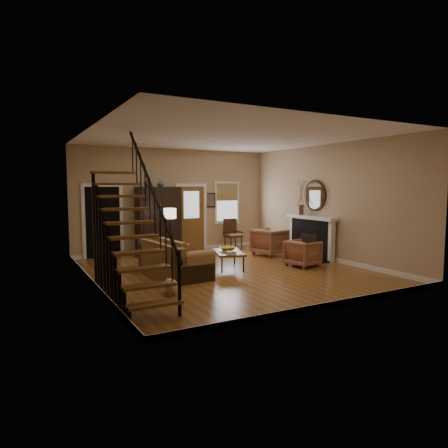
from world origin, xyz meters
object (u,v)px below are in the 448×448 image
sofa (174,258)px  side_chair (233,234)px  floor_lamp (170,235)px  armchair_right (270,242)px  armoire (158,221)px  armchair_left (303,253)px  coffee_table (229,260)px

sofa → side_chair: size_ratio=2.13×
floor_lamp → armchair_right: bearing=-8.1°
armoire → side_chair: armoire is taller
sofa → side_chair: bearing=34.7°
armoire → armchair_right: 3.49m
sofa → side_chair: side_chair is taller
armchair_right → side_chair: side_chair is taller
armchair_left → sofa: bearing=68.1°
coffee_table → side_chair: bearing=57.8°
sofa → armchair_right: 3.79m
side_chair → armchair_right: bearing=-74.2°
armchair_left → side_chair: 3.34m
coffee_table → side_chair: 3.15m
sofa → armoire: bearing=72.3°
side_chair → coffee_table: bearing=-122.2°
coffee_table → floor_lamp: 1.94m
armoire → coffee_table: bearing=-72.9°
coffee_table → armchair_left: size_ratio=1.52×
armoire → side_chair: size_ratio=2.06×
armchair_right → floor_lamp: floor_lamp is taller
floor_lamp → sofa: bearing=-107.9°
coffee_table → floor_lamp: size_ratio=0.77×
armchair_right → floor_lamp: size_ratio=0.60×
armoire → armchair_right: size_ratio=2.34×
armchair_left → armchair_right: size_ratio=0.85×
side_chair → armoire: bearing=175.5°
armoire → sofa: (-0.63, -2.89, -0.65)m
armchair_left → side_chair: side_chair is taller
armchair_left → side_chair: (-0.21, 3.33, 0.16)m
armoire → armchair_right: (2.98, -1.70, -0.64)m
armoire → sofa: size_ratio=0.97×
coffee_table → armchair_left: armchair_left is taller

